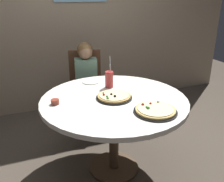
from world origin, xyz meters
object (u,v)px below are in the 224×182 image
(sauce_bowl, at_px, (55,102))
(diner_child, at_px, (87,93))
(plate_small, at_px, (91,82))
(pizza_cheese, at_px, (155,110))
(chair_wooden, at_px, (86,84))
(soda_cup, at_px, (109,79))
(dining_table, at_px, (114,107))
(pizza_veggie, at_px, (115,97))

(sauce_bowl, bearing_deg, diner_child, 57.73)
(sauce_bowl, height_order, plate_small, sauce_bowl)
(diner_child, height_order, sauce_bowl, diner_child)
(plate_small, bearing_deg, pizza_cheese, -72.63)
(chair_wooden, bearing_deg, soda_cup, -87.13)
(chair_wooden, xyz_separation_m, plate_small, (-0.09, -0.54, 0.22))
(chair_wooden, xyz_separation_m, sauce_bowl, (-0.52, -0.95, 0.24))
(diner_child, distance_m, sauce_bowl, 0.96)
(dining_table, relative_size, sauce_bowl, 18.44)
(pizza_cheese, relative_size, plate_small, 1.89)
(pizza_cheese, height_order, plate_small, pizza_cheese)
(chair_wooden, distance_m, pizza_veggie, 1.05)
(diner_child, bearing_deg, pizza_veggie, -88.69)
(pizza_veggie, xyz_separation_m, pizza_cheese, (0.19, -0.37, -0.00))
(chair_wooden, bearing_deg, pizza_veggie, -90.93)
(diner_child, relative_size, pizza_veggie, 3.40)
(dining_table, distance_m, plate_small, 0.49)
(sauce_bowl, bearing_deg, dining_table, -7.45)
(pizza_veggie, height_order, plate_small, pizza_veggie)
(chair_wooden, height_order, diner_child, diner_child)
(soda_cup, xyz_separation_m, plate_small, (-0.13, 0.21, -0.08))
(diner_child, bearing_deg, pizza_cheese, -79.97)
(diner_child, distance_m, plate_small, 0.45)
(diner_child, height_order, soda_cup, diner_child)
(diner_child, bearing_deg, chair_wooden, 78.64)
(chair_wooden, height_order, sauce_bowl, chair_wooden)
(pizza_veggie, relative_size, plate_small, 1.77)
(dining_table, height_order, sauce_bowl, sauce_bowl)
(plate_small, bearing_deg, diner_child, 81.73)
(dining_table, relative_size, chair_wooden, 1.36)
(diner_child, distance_m, soda_cup, 0.67)
(dining_table, relative_size, pizza_cheese, 3.79)
(chair_wooden, relative_size, diner_child, 0.88)
(dining_table, relative_size, diner_child, 1.19)
(chair_wooden, height_order, pizza_cheese, chair_wooden)
(dining_table, xyz_separation_m, pizza_veggie, (0.00, -0.00, 0.11))
(plate_small, bearing_deg, chair_wooden, 80.69)
(pizza_veggie, bearing_deg, dining_table, 129.00)
(diner_child, relative_size, pizza_cheese, 3.18)
(pizza_cheese, bearing_deg, soda_cup, 102.32)
(pizza_cheese, height_order, soda_cup, soda_cup)
(pizza_cheese, bearing_deg, pizza_veggie, 117.89)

